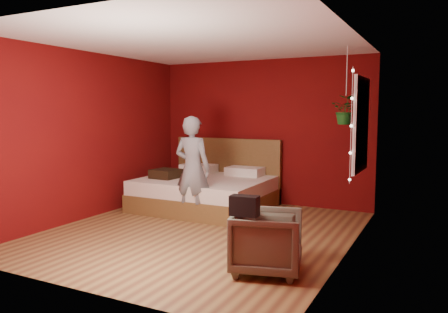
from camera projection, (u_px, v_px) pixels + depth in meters
floor at (201, 232)px, 6.10m from camera, size 4.50×4.50×0.00m
room_walls at (200, 111)px, 5.92m from camera, size 4.04×4.54×2.62m
window at (361, 125)px, 5.85m from camera, size 0.05×0.97×1.27m
fairy_lights at (351, 126)px, 5.40m from camera, size 0.04×0.04×1.45m
bed at (208, 190)px, 7.60m from camera, size 2.12×1.81×1.17m
person at (193, 169)px, 6.65m from camera, size 0.60×0.40×1.61m
armchair at (267, 242)px, 4.55m from camera, size 0.87×0.85×0.65m
handbag at (244, 206)px, 4.31m from camera, size 0.29×0.16×0.20m
throw_pillow at (166, 174)px, 7.51m from camera, size 0.46×0.46×0.15m
hanging_plant at (346, 110)px, 6.28m from camera, size 0.43×0.39×1.11m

